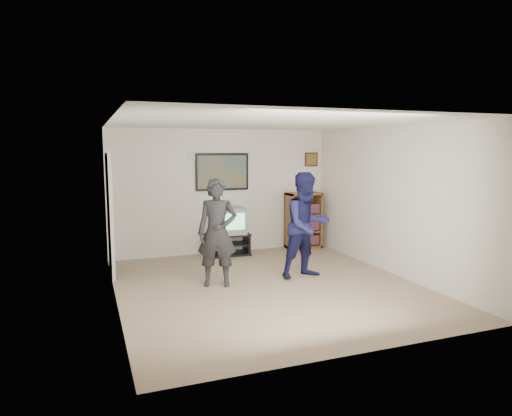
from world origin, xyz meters
TOP-DOWN VIEW (x-y plane):
  - room_shell at (0.00, 0.35)m, footprint 4.51×5.00m
  - media_stand at (0.02, 2.23)m, footprint 0.88×0.52m
  - crt_television at (0.06, 2.23)m, footprint 0.64×0.55m
  - bookshelf at (1.73, 2.28)m, footprint 0.72×0.41m
  - table_lamp at (1.72, 2.25)m, footprint 0.22×0.22m
  - person_tall at (-0.72, 0.33)m, footprint 0.71×0.58m
  - person_short at (0.78, 0.26)m, footprint 0.93×0.77m
  - controller_left at (-0.72, 0.52)m, footprint 0.04×0.11m
  - controller_right at (0.81, 0.52)m, footprint 0.08×0.13m
  - poster at (0.00, 2.48)m, footprint 1.10×0.03m
  - air_vent at (-0.55, 2.48)m, footprint 0.28×0.02m
  - small_picture at (2.00, 2.48)m, footprint 0.30×0.03m
  - doorway at (-2.23, 1.60)m, footprint 0.03×0.85m

SIDE VIEW (x-z plane):
  - media_stand at x=0.02m, z-range 0.00..0.43m
  - bookshelf at x=1.73m, z-range 0.00..1.18m
  - crt_television at x=0.06m, z-range 0.43..0.95m
  - person_tall at x=-0.72m, z-range 0.00..1.67m
  - person_short at x=0.78m, z-range 0.00..1.74m
  - controller_right at x=0.81m, z-range 0.97..1.00m
  - doorway at x=-2.23m, z-range 0.00..2.00m
  - room_shell at x=0.00m, z-range 0.00..2.50m
  - controller_left at x=-0.72m, z-range 1.26..1.29m
  - table_lamp at x=1.72m, z-range 1.18..1.54m
  - poster at x=0.00m, z-range 1.27..2.02m
  - small_picture at x=2.00m, z-range 1.73..2.03m
  - air_vent at x=-0.55m, z-range 1.88..2.02m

